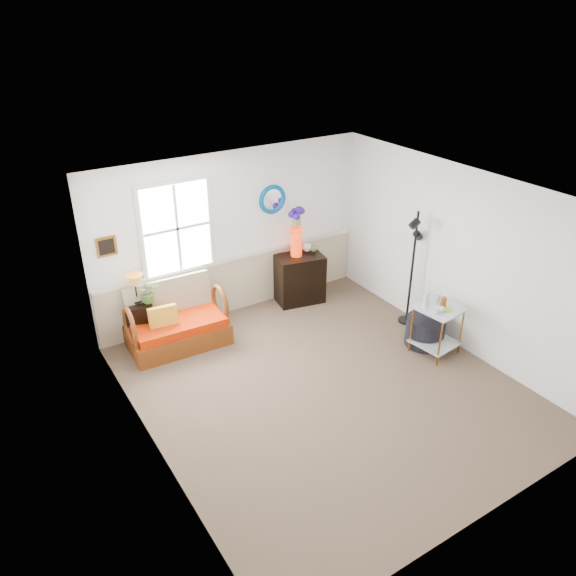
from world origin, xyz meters
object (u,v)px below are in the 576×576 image
loveseat (177,317)px  cabinet (300,279)px  lamp_stand (142,324)px  floor_lamp (412,269)px  side_table (436,330)px  ottoman (425,331)px

loveseat → cabinet: bearing=7.1°
loveseat → lamp_stand: bearing=147.6°
loveseat → floor_lamp: size_ratio=0.77×
lamp_stand → side_table: side_table is taller
floor_lamp → ottoman: 0.96m
lamp_stand → cabinet: (2.67, -0.12, 0.07)m
loveseat → floor_lamp: 3.56m
lamp_stand → cabinet: size_ratio=0.82×
side_table → floor_lamp: floor_lamp is taller
side_table → ottoman: (0.04, 0.23, -0.15)m
loveseat → lamp_stand: size_ratio=2.09×
loveseat → floor_lamp: floor_lamp is taller
loveseat → lamp_stand: loveseat is taller
cabinet → side_table: size_ratio=1.11×
loveseat → cabinet: (2.24, 0.18, -0.05)m
loveseat → ottoman: 3.61m
lamp_stand → floor_lamp: 4.09m
floor_lamp → lamp_stand: bearing=161.3°
floor_lamp → cabinet: bearing=129.9°
lamp_stand → ottoman: (3.48, -2.22, -0.12)m
lamp_stand → ottoman: size_ratio=1.19×
loveseat → side_table: (3.02, -2.15, -0.09)m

